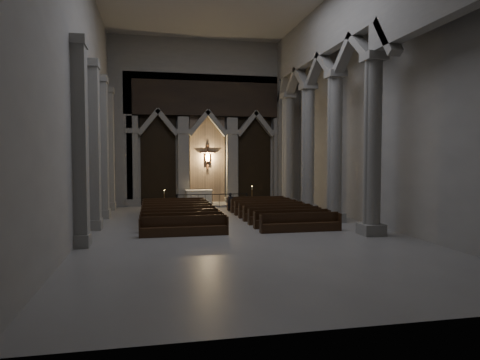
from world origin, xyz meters
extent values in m
plane|color=gray|center=(0.00, 0.00, 0.00)|extent=(24.00, 24.00, 0.00)
cube|color=#9D9A93|center=(0.00, 12.00, 6.00)|extent=(14.00, 0.10, 12.00)
cube|color=#9D9A93|center=(0.00, -12.00, 6.00)|extent=(14.00, 0.10, 12.00)
cube|color=#9D9A93|center=(-7.00, 0.00, 6.00)|extent=(0.10, 24.00, 12.00)
cube|color=#9D9A93|center=(7.00, 0.00, 6.00)|extent=(0.10, 24.00, 12.00)
cube|color=gray|center=(-5.40, 11.50, 3.20)|extent=(0.80, 0.50, 6.40)
cube|color=gray|center=(-5.40, 11.50, 0.25)|extent=(1.05, 0.70, 0.50)
cube|color=gray|center=(-5.40, 11.50, 5.35)|extent=(1.00, 0.65, 0.35)
cube|color=gray|center=(-1.80, 11.50, 3.20)|extent=(0.80, 0.50, 6.40)
cube|color=gray|center=(-1.80, 11.50, 0.25)|extent=(1.05, 0.70, 0.50)
cube|color=gray|center=(-1.80, 11.50, 5.35)|extent=(1.00, 0.65, 0.35)
cube|color=gray|center=(1.80, 11.50, 3.20)|extent=(0.80, 0.50, 6.40)
cube|color=gray|center=(1.80, 11.50, 0.25)|extent=(1.05, 0.70, 0.50)
cube|color=gray|center=(1.80, 11.50, 5.35)|extent=(1.00, 0.65, 0.35)
cube|color=gray|center=(5.40, 11.50, 3.20)|extent=(0.80, 0.50, 6.40)
cube|color=gray|center=(5.40, 11.50, 0.25)|extent=(1.05, 0.70, 0.50)
cube|color=gray|center=(5.40, 11.50, 5.35)|extent=(1.00, 0.65, 0.35)
cube|color=black|center=(-3.60, 11.85, 3.50)|extent=(2.60, 0.15, 7.00)
cube|color=#9E8166|center=(0.00, 11.85, 3.50)|extent=(2.60, 0.15, 7.00)
cube|color=black|center=(3.60, 11.85, 3.50)|extent=(2.60, 0.15, 7.00)
cube|color=black|center=(0.00, 11.50, 8.00)|extent=(12.00, 0.50, 3.00)
cube|color=gray|center=(-6.20, 11.50, 4.50)|extent=(1.60, 0.50, 9.00)
cube|color=gray|center=(6.20, 11.50, 4.50)|extent=(1.60, 0.50, 9.00)
cube|color=gray|center=(0.00, 11.50, 10.50)|extent=(14.00, 0.50, 3.00)
plane|color=#FFCF72|center=(0.00, 11.82, 3.50)|extent=(1.50, 0.00, 1.50)
cube|color=#502E1B|center=(0.00, 11.73, 3.50)|extent=(0.13, 0.08, 1.80)
cube|color=#502E1B|center=(0.00, 11.73, 3.85)|extent=(1.10, 0.08, 0.13)
cube|color=#A57F60|center=(0.00, 11.67, 3.45)|extent=(0.26, 0.10, 0.60)
sphere|color=#A57F60|center=(0.00, 11.67, 3.85)|extent=(0.17, 0.17, 0.17)
cylinder|color=#A57F60|center=(-0.26, 11.67, 3.82)|extent=(0.45, 0.08, 0.08)
cylinder|color=#A57F60|center=(0.26, 11.67, 3.82)|extent=(0.45, 0.08, 0.08)
cube|color=gray|center=(5.50, 9.50, 0.25)|extent=(1.00, 1.00, 0.50)
cylinder|color=gray|center=(5.50, 9.50, 4.00)|extent=(0.70, 0.70, 7.50)
cube|color=gray|center=(5.50, 9.50, 7.85)|extent=(0.95, 0.95, 0.35)
cube|color=gray|center=(5.50, 5.50, 0.25)|extent=(1.00, 1.00, 0.50)
cylinder|color=gray|center=(5.50, 5.50, 4.00)|extent=(0.70, 0.70, 7.50)
cube|color=gray|center=(5.50, 5.50, 7.85)|extent=(0.95, 0.95, 0.35)
cube|color=gray|center=(5.50, 1.50, 0.25)|extent=(1.00, 1.00, 0.50)
cylinder|color=gray|center=(5.50, 1.50, 4.00)|extent=(0.70, 0.70, 7.50)
cube|color=gray|center=(5.50, 1.50, 7.85)|extent=(0.95, 0.95, 0.35)
cube|color=gray|center=(5.50, -2.50, 0.25)|extent=(1.00, 1.00, 0.50)
cylinder|color=gray|center=(5.50, -2.50, 4.00)|extent=(0.70, 0.70, 7.50)
cube|color=gray|center=(5.50, -2.50, 7.85)|extent=(0.95, 0.95, 0.35)
cube|color=gray|center=(5.50, 0.00, 10.60)|extent=(0.55, 24.00, 2.80)
cube|color=gray|center=(5.50, 11.40, 4.60)|extent=(0.55, 1.20, 9.20)
cube|color=gray|center=(-6.75, 9.50, 0.25)|extent=(0.60, 1.00, 0.50)
cube|color=gray|center=(-6.75, 9.50, 4.00)|extent=(0.50, 0.80, 7.50)
cube|color=gray|center=(-6.75, 9.50, 7.85)|extent=(0.60, 1.00, 0.35)
cube|color=gray|center=(-6.75, 5.50, 0.25)|extent=(0.60, 1.00, 0.50)
cube|color=gray|center=(-6.75, 5.50, 4.00)|extent=(0.50, 0.80, 7.50)
cube|color=gray|center=(-6.75, 5.50, 7.85)|extent=(0.60, 1.00, 0.35)
cube|color=gray|center=(-6.75, 1.50, 0.25)|extent=(0.60, 1.00, 0.50)
cube|color=gray|center=(-6.75, 1.50, 4.00)|extent=(0.50, 0.80, 7.50)
cube|color=gray|center=(-6.75, 1.50, 7.85)|extent=(0.60, 1.00, 0.35)
cube|color=gray|center=(-6.75, -2.50, 0.25)|extent=(0.60, 1.00, 0.50)
cube|color=gray|center=(-6.75, -2.50, 4.00)|extent=(0.50, 0.80, 7.50)
cube|color=gray|center=(-6.75, -2.50, 7.85)|extent=(0.60, 1.00, 0.35)
cube|color=gray|center=(0.00, 10.60, 0.07)|extent=(8.50, 2.60, 0.15)
cube|color=beige|center=(-0.76, 10.75, 0.62)|extent=(1.78, 0.69, 0.94)
cube|color=white|center=(-0.76, 10.75, 1.11)|extent=(1.93, 0.77, 0.04)
cube|color=black|center=(0.00, 9.24, 0.92)|extent=(4.86, 0.05, 0.05)
cube|color=black|center=(-2.43, 9.24, 0.49)|extent=(0.09, 0.09, 0.97)
cube|color=black|center=(2.43, 9.24, 0.49)|extent=(0.09, 0.09, 0.97)
cylinder|color=black|center=(-1.95, 9.24, 0.46)|extent=(0.02, 0.02, 0.90)
cylinder|color=black|center=(-1.46, 9.24, 0.46)|extent=(0.02, 0.02, 0.90)
cylinder|color=black|center=(-0.97, 9.24, 0.46)|extent=(0.02, 0.02, 0.90)
cylinder|color=black|center=(-0.49, 9.24, 0.46)|extent=(0.02, 0.02, 0.90)
cylinder|color=black|center=(0.00, 9.24, 0.46)|extent=(0.02, 0.02, 0.90)
cylinder|color=black|center=(0.49, 9.24, 0.46)|extent=(0.02, 0.02, 0.90)
cylinder|color=black|center=(0.97, 9.24, 0.46)|extent=(0.02, 0.02, 0.90)
cylinder|color=black|center=(1.46, 9.24, 0.46)|extent=(0.02, 0.02, 0.90)
cylinder|color=black|center=(1.95, 9.24, 0.46)|extent=(0.02, 0.02, 0.90)
cylinder|color=#A47632|center=(-3.27, 9.01, 0.02)|extent=(0.22, 0.22, 0.04)
cylinder|color=#A47632|center=(-3.27, 9.01, 0.54)|extent=(0.03, 0.03, 1.03)
cylinder|color=#A47632|center=(-3.27, 9.01, 1.06)|extent=(0.11, 0.11, 0.02)
cylinder|color=beige|center=(-3.27, 9.01, 1.15)|extent=(0.04, 0.04, 0.18)
sphere|color=#EDBC53|center=(-3.27, 9.01, 1.26)|extent=(0.04, 0.04, 0.04)
cylinder|color=#A47632|center=(2.81, 9.27, 0.03)|extent=(0.24, 0.24, 0.05)
cylinder|color=#A47632|center=(2.81, 9.27, 0.61)|extent=(0.04, 0.04, 1.17)
cylinder|color=#A47632|center=(2.81, 9.27, 1.20)|extent=(0.12, 0.12, 0.02)
cylinder|color=beige|center=(2.81, 9.27, 1.30)|extent=(0.05, 0.05, 0.20)
sphere|color=#EDBC53|center=(2.81, 9.27, 1.43)|extent=(0.04, 0.04, 0.04)
cube|color=black|center=(-2.70, 7.53, 0.21)|extent=(3.84, 0.37, 0.41)
cube|color=black|center=(-2.70, 7.70, 0.64)|extent=(3.84, 0.06, 0.46)
cube|color=black|center=(-4.62, 7.53, 0.41)|extent=(0.05, 0.41, 0.82)
cube|color=black|center=(-0.78, 7.53, 0.41)|extent=(0.05, 0.41, 0.82)
cube|color=black|center=(2.70, 7.53, 0.21)|extent=(3.84, 0.37, 0.41)
cube|color=black|center=(2.70, 7.70, 0.64)|extent=(3.84, 0.06, 0.46)
cube|color=black|center=(0.78, 7.53, 0.41)|extent=(0.05, 0.41, 0.82)
cube|color=black|center=(4.62, 7.53, 0.41)|extent=(0.05, 0.41, 0.82)
cube|color=black|center=(-2.70, 6.29, 0.21)|extent=(3.84, 0.37, 0.41)
cube|color=black|center=(-2.70, 6.47, 0.64)|extent=(3.84, 0.06, 0.46)
cube|color=black|center=(-4.62, 6.29, 0.41)|extent=(0.05, 0.41, 0.82)
cube|color=black|center=(-0.78, 6.29, 0.41)|extent=(0.05, 0.41, 0.82)
cube|color=black|center=(2.70, 6.29, 0.21)|extent=(3.84, 0.37, 0.41)
cube|color=black|center=(2.70, 6.47, 0.64)|extent=(3.84, 0.06, 0.46)
cube|color=black|center=(0.78, 6.29, 0.41)|extent=(0.05, 0.41, 0.82)
cube|color=black|center=(4.62, 6.29, 0.41)|extent=(0.05, 0.41, 0.82)
cube|color=black|center=(-2.70, 5.06, 0.21)|extent=(3.84, 0.37, 0.41)
cube|color=black|center=(-2.70, 5.24, 0.64)|extent=(3.84, 0.06, 0.46)
cube|color=black|center=(-4.62, 5.06, 0.41)|extent=(0.05, 0.41, 0.82)
cube|color=black|center=(-0.78, 5.06, 0.41)|extent=(0.05, 0.41, 0.82)
cube|color=black|center=(2.70, 5.06, 0.21)|extent=(3.84, 0.37, 0.41)
cube|color=black|center=(2.70, 5.24, 0.64)|extent=(3.84, 0.06, 0.46)
cube|color=black|center=(0.78, 5.06, 0.41)|extent=(0.05, 0.41, 0.82)
cube|color=black|center=(4.62, 5.06, 0.41)|extent=(0.05, 0.41, 0.82)
cube|color=black|center=(-2.70, 3.83, 0.21)|extent=(3.84, 0.37, 0.41)
cube|color=black|center=(-2.70, 4.01, 0.64)|extent=(3.84, 0.06, 0.46)
cube|color=black|center=(-4.62, 3.83, 0.41)|extent=(0.05, 0.41, 0.82)
cube|color=black|center=(-0.78, 3.83, 0.41)|extent=(0.05, 0.41, 0.82)
cube|color=black|center=(2.70, 3.83, 0.21)|extent=(3.84, 0.37, 0.41)
cube|color=black|center=(2.70, 4.01, 0.64)|extent=(3.84, 0.06, 0.46)
cube|color=black|center=(0.78, 3.83, 0.41)|extent=(0.05, 0.41, 0.82)
cube|color=black|center=(4.62, 3.83, 0.41)|extent=(0.05, 0.41, 0.82)
cube|color=black|center=(-2.70, 2.60, 0.21)|extent=(3.84, 0.37, 0.41)
cube|color=black|center=(-2.70, 2.77, 0.64)|extent=(3.84, 0.06, 0.46)
cube|color=black|center=(-4.62, 2.60, 0.41)|extent=(0.05, 0.41, 0.82)
cube|color=black|center=(-0.78, 2.60, 0.41)|extent=(0.05, 0.41, 0.82)
cube|color=black|center=(2.70, 2.60, 0.21)|extent=(3.84, 0.37, 0.41)
cube|color=black|center=(2.70, 2.77, 0.64)|extent=(3.84, 0.06, 0.46)
cube|color=black|center=(0.78, 2.60, 0.41)|extent=(0.05, 0.41, 0.82)
cube|color=black|center=(4.62, 2.60, 0.41)|extent=(0.05, 0.41, 0.82)
cube|color=black|center=(-2.70, 1.37, 0.21)|extent=(3.84, 0.37, 0.41)
cube|color=black|center=(-2.70, 1.54, 0.64)|extent=(3.84, 0.06, 0.46)
cube|color=black|center=(-4.62, 1.37, 0.41)|extent=(0.05, 0.41, 0.82)
cube|color=black|center=(-0.78, 1.37, 0.41)|extent=(0.05, 0.41, 0.82)
cube|color=black|center=(2.70, 1.37, 0.21)|extent=(3.84, 0.37, 0.41)
cube|color=black|center=(2.70, 1.54, 0.64)|extent=(3.84, 0.06, 0.46)
cube|color=black|center=(0.78, 1.37, 0.41)|extent=(0.05, 0.41, 0.82)
cube|color=black|center=(4.62, 1.37, 0.41)|extent=(0.05, 0.41, 0.82)
cube|color=black|center=(-2.70, 0.14, 0.21)|extent=(3.84, 0.37, 0.41)
cube|color=black|center=(-2.70, 0.31, 0.64)|extent=(3.84, 0.06, 0.46)
cube|color=black|center=(-4.62, 0.14, 0.41)|extent=(0.05, 0.41, 0.82)
cube|color=black|center=(-0.78, 0.14, 0.41)|extent=(0.05, 0.41, 0.82)
cube|color=black|center=(2.70, 0.14, 0.21)|extent=(3.84, 0.37, 0.41)
cube|color=black|center=(2.70, 0.31, 0.64)|extent=(3.84, 0.06, 0.46)
cube|color=black|center=(0.78, 0.14, 0.41)|extent=(0.05, 0.41, 0.82)
cube|color=black|center=(4.62, 0.14, 0.41)|extent=(0.05, 0.41, 0.82)
cube|color=black|center=(-2.70, -1.09, 0.21)|extent=(3.84, 0.37, 0.41)
cube|color=black|center=(-2.70, -0.92, 0.64)|extent=(3.84, 0.06, 0.46)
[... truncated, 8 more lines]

